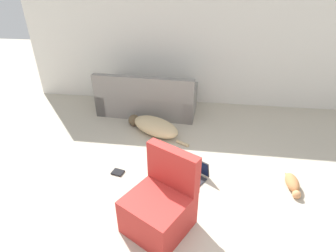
# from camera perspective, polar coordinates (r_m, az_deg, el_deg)

# --- Properties ---
(wall_back) EXTENTS (7.68, 0.06, 2.80)m
(wall_back) POSITION_cam_1_polar(r_m,az_deg,el_deg) (5.72, 7.51, 18.22)
(wall_back) COLOR silver
(wall_back) RESTS_ON ground_plane
(couch) EXTENTS (2.02, 0.97, 0.89)m
(couch) POSITION_cam_1_polar(r_m,az_deg,el_deg) (5.50, -4.48, 5.68)
(couch) COLOR gray
(couch) RESTS_ON ground_plane
(dog) EXTENTS (1.26, 0.84, 0.30)m
(dog) POSITION_cam_1_polar(r_m,az_deg,el_deg) (4.76, -3.08, -0.03)
(dog) COLOR tan
(dog) RESTS_ON ground_plane
(cat) EXTENTS (0.17, 0.53, 0.15)m
(cat) POSITION_cam_1_polar(r_m,az_deg,el_deg) (3.98, 25.51, -11.30)
(cat) COLOR #BC7A47
(cat) RESTS_ON ground_plane
(laptop_open) EXTENTS (0.41, 0.42, 0.27)m
(laptop_open) POSITION_cam_1_polar(r_m,az_deg,el_deg) (3.79, 6.46, -9.96)
(laptop_open) COLOR #2D2D33
(laptop_open) RESTS_ON ground_plane
(book_black) EXTENTS (0.19, 0.17, 0.02)m
(book_black) POSITION_cam_1_polar(r_m,az_deg,el_deg) (3.96, -10.87, -9.86)
(book_black) COLOR black
(book_black) RESTS_ON ground_plane
(side_chair) EXTENTS (0.87, 0.88, 0.92)m
(side_chair) POSITION_cam_1_polar(r_m,az_deg,el_deg) (3.02, -1.65, -16.88)
(side_chair) COLOR #B72D28
(side_chair) RESTS_ON ground_plane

